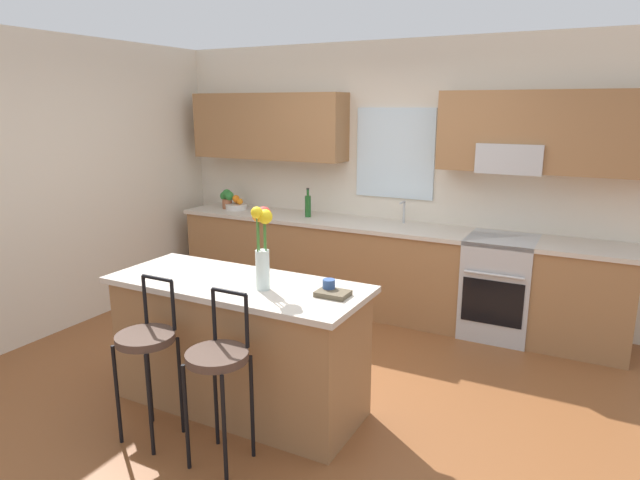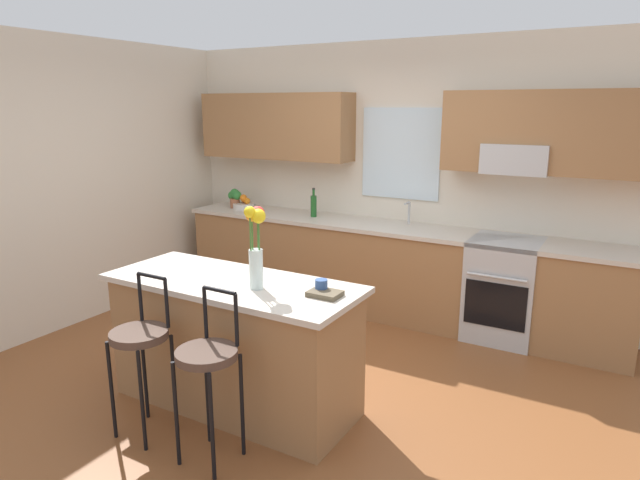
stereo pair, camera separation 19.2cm
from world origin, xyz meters
TOP-DOWN VIEW (x-y plane):
  - ground_plane at (0.00, 0.00)m, footprint 14.00×14.00m
  - wall_left at (-2.56, 0.30)m, footprint 0.12×4.60m
  - back_wall_assembly at (0.02, 1.98)m, footprint 5.60×0.50m
  - counter_run at (0.00, 1.70)m, footprint 4.56×0.64m
  - sink_faucet at (0.16, 1.84)m, footprint 0.02×0.13m
  - oven_range at (1.16, 1.68)m, footprint 0.60×0.64m
  - kitchen_island at (-0.21, -0.46)m, footprint 1.79×0.73m
  - bar_stool_near at (-0.48, -1.04)m, footprint 0.36×0.36m
  - bar_stool_middle at (0.07, -1.04)m, footprint 0.36×0.36m
  - flower_vase at (0.03, -0.51)m, footprint 0.13×0.17m
  - mug_ceramic at (0.44, -0.38)m, footprint 0.08×0.08m
  - cookbook at (0.49, -0.42)m, footprint 0.20×0.15m
  - fruit_bowl_oranges at (-1.78, 1.70)m, footprint 0.24×0.24m
  - bottle_olive_oil at (-0.85, 1.70)m, footprint 0.06×0.06m
  - potted_plant_small at (-1.90, 1.70)m, footprint 0.18×0.12m

SIDE VIEW (x-z plane):
  - ground_plane at x=0.00m, z-range 0.00..0.00m
  - oven_range at x=1.16m, z-range 0.00..0.92m
  - kitchen_island at x=-0.21m, z-range 0.00..0.92m
  - counter_run at x=0.00m, z-range 0.01..0.93m
  - bar_stool_near at x=-0.48m, z-range 0.11..1.16m
  - bar_stool_middle at x=0.07m, z-range 0.11..1.16m
  - cookbook at x=0.49m, z-range 0.92..0.95m
  - mug_ceramic at x=0.44m, z-range 0.92..1.01m
  - fruit_bowl_oranges at x=-1.78m, z-range 0.89..1.05m
  - bottle_olive_oil at x=-0.85m, z-range 0.89..1.20m
  - potted_plant_small at x=-1.90m, z-range 0.93..1.16m
  - sink_faucet at x=0.16m, z-range 0.95..1.18m
  - flower_vase at x=0.03m, z-range 0.97..1.52m
  - wall_left at x=-2.56m, z-range 0.00..2.70m
  - back_wall_assembly at x=0.02m, z-range 0.16..2.86m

